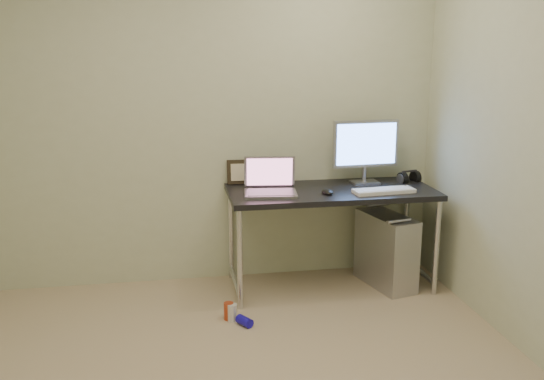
{
  "coord_description": "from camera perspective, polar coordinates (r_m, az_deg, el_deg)",
  "views": [
    {
      "loc": [
        -0.28,
        -2.73,
        1.79
      ],
      "look_at": [
        0.38,
        1.07,
        0.85
      ],
      "focal_mm": 40.0,
      "sensor_mm": 36.0,
      "label": 1
    }
  ],
  "objects": [
    {
      "name": "desk",
      "position": [
        4.45,
        5.58,
        -0.98
      ],
      "size": [
        1.5,
        0.66,
        0.75
      ],
      "color": "black",
      "rests_on": "ground"
    },
    {
      "name": "laptop",
      "position": [
        4.29,
        -0.17,
        0.48
      ],
      "size": [
        0.4,
        0.34,
        0.25
      ],
      "rotation": [
        0.0,
        0.0,
        -0.12
      ],
      "color": "#9E9DA4",
      "rests_on": "desk"
    },
    {
      "name": "cable_b",
      "position": [
        4.9,
        9.9,
        -3.22
      ],
      "size": [
        0.02,
        0.11,
        0.71
      ],
      "primitive_type": "cylinder",
      "rotation": [
        0.14,
        0.0,
        0.09
      ],
      "color": "black",
      "rests_on": "ground"
    },
    {
      "name": "mouse_left",
      "position": [
        4.29,
        5.23,
        -0.09
      ],
      "size": [
        0.08,
        0.12,
        0.04
      ],
      "primitive_type": "ellipsoid",
      "rotation": [
        0.0,
        0.0,
        0.04
      ],
      "color": "black",
      "rests_on": "desk"
    },
    {
      "name": "monitor",
      "position": [
        4.61,
        8.82,
        4.05
      ],
      "size": [
        0.51,
        0.16,
        0.48
      ],
      "rotation": [
        0.0,
        0.0,
        0.06
      ],
      "color": "#9E9DA4",
      "rests_on": "desk"
    },
    {
      "name": "tower_computer",
      "position": [
        4.64,
        10.68,
        -5.59
      ],
      "size": [
        0.36,
        0.57,
        0.58
      ],
      "rotation": [
        0.0,
        0.0,
        0.25
      ],
      "color": "#A9A9AE",
      "rests_on": "ground"
    },
    {
      "name": "cable_a",
      "position": [
        4.89,
        8.84,
        -2.99
      ],
      "size": [
        0.01,
        0.16,
        0.69
      ],
      "primitive_type": "cylinder",
      "rotation": [
        0.21,
        0.0,
        0.0
      ],
      "color": "black",
      "rests_on": "ground"
    },
    {
      "name": "can_white",
      "position": [
        4.08,
        -3.75,
        -11.44
      ],
      "size": [
        0.09,
        0.09,
        0.12
      ],
      "primitive_type": "cylinder",
      "rotation": [
        0.0,
        0.0,
        0.48
      ],
      "color": "silver",
      "rests_on": "ground"
    },
    {
      "name": "headphones",
      "position": [
        4.76,
        12.77,
        1.12
      ],
      "size": [
        0.19,
        0.11,
        0.11
      ],
      "rotation": [
        0.0,
        0.0,
        0.28
      ],
      "color": "black",
      "rests_on": "desk"
    },
    {
      "name": "wall_back",
      "position": [
        4.52,
        -6.33,
        6.76
      ],
      "size": [
        3.5,
        0.02,
        2.5
      ],
      "primitive_type": "cube",
      "color": "beige",
      "rests_on": "ground"
    },
    {
      "name": "keyboard",
      "position": [
        4.38,
        10.48,
        -0.08
      ],
      "size": [
        0.45,
        0.18,
        0.03
      ],
      "primitive_type": "cube",
      "rotation": [
        0.0,
        0.0,
        0.09
      ],
      "color": "white",
      "rests_on": "desk"
    },
    {
      "name": "picture_frame",
      "position": [
        4.57,
        -2.82,
        1.72
      ],
      "size": [
        0.23,
        0.08,
        0.19
      ],
      "primitive_type": "cube",
      "rotation": [
        -0.21,
        0.0,
        -0.04
      ],
      "color": "black",
      "rests_on": "desk"
    },
    {
      "name": "webcam",
      "position": [
        4.54,
        -0.46,
        1.51
      ],
      "size": [
        0.04,
        0.04,
        0.11
      ],
      "rotation": [
        0.0,
        0.0,
        0.24
      ],
      "color": "silver",
      "rests_on": "desk"
    },
    {
      "name": "can_red",
      "position": [
        4.1,
        -4.09,
        -11.29
      ],
      "size": [
        0.08,
        0.08,
        0.12
      ],
      "primitive_type": "cylinder",
      "rotation": [
        0.0,
        0.0,
        0.36
      ],
      "color": "#AC391B",
      "rests_on": "ground"
    },
    {
      "name": "mouse_right",
      "position": [
        4.51,
        12.46,
        0.28
      ],
      "size": [
        0.1,
        0.13,
        0.04
      ],
      "primitive_type": "ellipsoid",
      "rotation": [
        0.0,
        0.0,
        0.25
      ],
      "color": "black",
      "rests_on": "desk"
    },
    {
      "name": "can_blue",
      "position": [
        4.02,
        -2.6,
        -12.23
      ],
      "size": [
        0.11,
        0.13,
        0.06
      ],
      "primitive_type": "cylinder",
      "rotation": [
        1.57,
        0.0,
        0.56
      ],
      "color": "#180DBA",
      "rests_on": "ground"
    }
  ]
}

